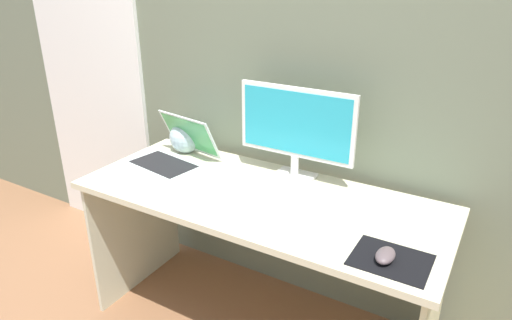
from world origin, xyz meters
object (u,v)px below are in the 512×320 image
at_px(laptop, 174,154).
at_px(fishbowl, 186,137).
at_px(keyboard_external, 245,216).
at_px(monitor, 296,128).
at_px(mouse, 385,255).

relative_size(laptop, fishbowl, 2.38).
height_order(laptop, keyboard_external, laptop).
bearing_deg(keyboard_external, fishbowl, 144.53).
bearing_deg(monitor, laptop, -165.54).
bearing_deg(mouse, laptop, 166.99).
xyz_separation_m(fishbowl, mouse, (1.15, -0.43, -0.06)).
xyz_separation_m(laptop, mouse, (1.11, -0.28, -0.02)).
relative_size(monitor, mouse, 5.39).
height_order(monitor, fishbowl, monitor).
height_order(laptop, fishbowl, laptop).
distance_m(fishbowl, mouse, 1.23).
bearing_deg(fishbowl, keyboard_external, -34.38).
bearing_deg(laptop, mouse, -13.95).
bearing_deg(fishbowl, monitor, -0.40).
bearing_deg(laptop, fishbowl, 106.74).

